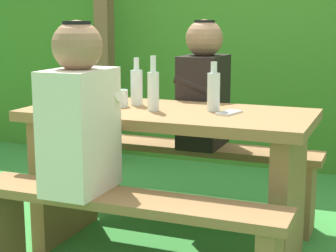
{
  "coord_description": "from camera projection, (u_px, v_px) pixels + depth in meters",
  "views": [
    {
      "loc": [
        1.0,
        -2.5,
        1.18
      ],
      "look_at": [
        0.0,
        0.0,
        0.65
      ],
      "focal_mm": 59.71,
      "sensor_mm": 36.0,
      "label": 1
    }
  ],
  "objects": [
    {
      "name": "ground_plane",
      "position": [
        168.0,
        251.0,
        2.87
      ],
      "size": [
        12.0,
        12.0,
        0.0
      ],
      "primitive_type": "plane",
      "color": "#39893A"
    },
    {
      "name": "hedge_backdrop",
      "position": [
        264.0,
        49.0,
        4.67
      ],
      "size": [
        6.4,
        0.78,
        1.83
      ],
      "primitive_type": "cube",
      "color": "#3B7A24",
      "rests_on": "ground_plane"
    },
    {
      "name": "pergola_post_left",
      "position": [
        104.0,
        28.0,
        4.43
      ],
      "size": [
        0.12,
        0.12,
        2.19
      ],
      "primitive_type": "cube",
      "color": "brown",
      "rests_on": "ground_plane"
    },
    {
      "name": "picnic_table",
      "position": [
        168.0,
        156.0,
        2.77
      ],
      "size": [
        1.4,
        0.64,
        0.73
      ],
      "color": "olive",
      "rests_on": "ground_plane"
    },
    {
      "name": "bench_near",
      "position": [
        124.0,
        224.0,
        2.35
      ],
      "size": [
        1.4,
        0.24,
        0.45
      ],
      "color": "olive",
      "rests_on": "ground_plane"
    },
    {
      "name": "bench_far",
      "position": [
        200.0,
        167.0,
        3.26
      ],
      "size": [
        1.4,
        0.24,
        0.45
      ],
      "color": "olive",
      "rests_on": "ground_plane"
    },
    {
      "name": "person_white_shirt",
      "position": [
        80.0,
        114.0,
        2.34
      ],
      "size": [
        0.25,
        0.35,
        0.72
      ],
      "color": "silver",
      "rests_on": "bench_near"
    },
    {
      "name": "person_black_coat",
      "position": [
        204.0,
        89.0,
        3.17
      ],
      "size": [
        0.25,
        0.35,
        0.72
      ],
      "color": "black",
      "rests_on": "bench_far"
    },
    {
      "name": "drinking_glass",
      "position": [
        120.0,
        98.0,
        2.82
      ],
      "size": [
        0.08,
        0.08,
        0.09
      ],
      "primitive_type": "cylinder",
      "color": "silver",
      "rests_on": "picnic_table"
    },
    {
      "name": "bottle_left",
      "position": [
        137.0,
        86.0,
        2.87
      ],
      "size": [
        0.06,
        0.06,
        0.24
      ],
      "color": "silver",
      "rests_on": "picnic_table"
    },
    {
      "name": "bottle_right",
      "position": [
        214.0,
        91.0,
        2.68
      ],
      "size": [
        0.06,
        0.06,
        0.24
      ],
      "color": "silver",
      "rests_on": "picnic_table"
    },
    {
      "name": "bottle_center",
      "position": [
        153.0,
        89.0,
        2.69
      ],
      "size": [
        0.06,
        0.06,
        0.27
      ],
      "color": "silver",
      "rests_on": "picnic_table"
    },
    {
      "name": "cell_phone",
      "position": [
        229.0,
        113.0,
        2.62
      ],
      "size": [
        0.1,
        0.15,
        0.01
      ],
      "primitive_type": "cube",
      "rotation": [
        0.0,
        0.0,
        -0.25
      ],
      "color": "silver",
      "rests_on": "picnic_table"
    }
  ]
}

